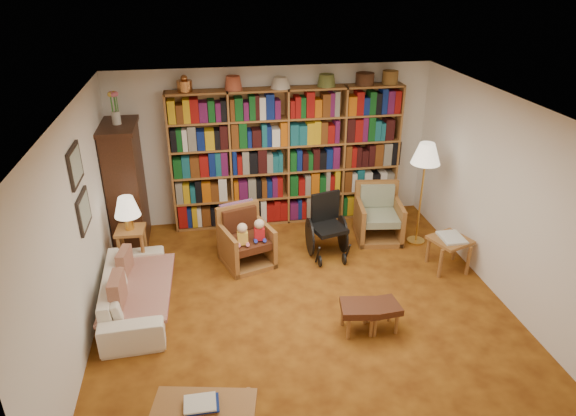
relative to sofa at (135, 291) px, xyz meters
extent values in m
plane|color=#9D5B18|center=(2.05, -0.23, -0.26)|extent=(5.00, 5.00, 0.00)
plane|color=white|center=(2.05, -0.23, 2.24)|extent=(5.00, 5.00, 0.00)
plane|color=white|center=(2.05, 2.27, 0.99)|extent=(5.00, 0.00, 5.00)
plane|color=white|center=(2.05, -2.73, 0.99)|extent=(5.00, 0.00, 5.00)
plane|color=white|center=(-0.45, -0.23, 0.99)|extent=(0.00, 5.00, 5.00)
plane|color=white|center=(4.55, -0.23, 0.99)|extent=(0.00, 5.00, 5.00)
cube|color=#9C6330|center=(2.25, 2.11, 0.84)|extent=(3.60, 0.30, 2.20)
cube|color=#3D1D10|center=(-0.21, 1.77, 0.64)|extent=(0.45, 0.90, 1.80)
cube|color=#3D1D10|center=(-0.21, 1.77, 1.57)|extent=(0.50, 0.95, 0.06)
cylinder|color=beige|center=(-0.21, 1.77, 1.69)|extent=(0.12, 0.12, 0.18)
cube|color=black|center=(-0.43, 0.07, 1.64)|extent=(0.03, 0.52, 0.42)
cube|color=gray|center=(-0.42, 0.07, 1.64)|extent=(0.01, 0.44, 0.34)
cube|color=black|center=(-0.43, 0.07, 1.09)|extent=(0.03, 0.52, 0.42)
cube|color=gray|center=(-0.42, 0.07, 1.09)|extent=(0.01, 0.44, 0.34)
imported|color=#F4E7CF|center=(0.00, 0.00, 0.00)|extent=(1.82, 0.78, 0.52)
cube|color=beige|center=(0.05, 0.00, 0.04)|extent=(0.83, 1.48, 0.04)
cube|color=maroon|center=(-0.13, 0.35, 0.19)|extent=(0.17, 0.37, 0.35)
cube|color=maroon|center=(-0.13, -0.35, 0.19)|extent=(0.15, 0.42, 0.41)
cube|color=#9C6330|center=(-0.10, 0.91, 0.37)|extent=(0.40, 0.40, 0.04)
cylinder|color=#9C6330|center=(-0.25, 0.75, 0.04)|extent=(0.05, 0.05, 0.61)
cylinder|color=#9C6330|center=(0.05, 0.75, 0.04)|extent=(0.05, 0.05, 0.61)
cylinder|color=#9C6330|center=(-0.25, 1.06, 0.04)|extent=(0.05, 0.05, 0.61)
cylinder|color=#9C6330|center=(0.05, 1.06, 0.04)|extent=(0.05, 0.05, 0.61)
cylinder|color=gold|center=(-0.10, 0.91, 0.49)|extent=(0.11, 0.11, 0.19)
cone|color=white|center=(-0.10, 0.91, 0.73)|extent=(0.34, 0.34, 0.27)
cube|color=#9C6330|center=(1.46, 0.83, -0.23)|extent=(0.82, 0.84, 0.07)
cube|color=#9C6330|center=(1.16, 0.83, 0.03)|extent=(0.27, 0.66, 0.57)
cube|color=#9C6330|center=(1.75, 0.83, 0.03)|extent=(0.27, 0.66, 0.57)
cube|color=#9C6330|center=(1.46, 1.13, 0.14)|extent=(0.64, 0.27, 0.81)
cube|color=#4F2415|center=(1.46, 0.80, 0.10)|extent=(0.65, 0.69, 0.11)
cube|color=#4F2415|center=(1.46, 1.07, 0.33)|extent=(0.51, 0.24, 0.34)
cube|color=#D0376A|center=(1.46, 1.16, 0.38)|extent=(0.49, 0.21, 0.36)
cube|color=#9C6330|center=(3.53, 1.23, -0.22)|extent=(0.76, 0.78, 0.07)
cube|color=#9C6330|center=(3.23, 1.23, 0.04)|extent=(0.16, 0.70, 0.60)
cube|color=#9C6330|center=(3.83, 1.23, 0.04)|extent=(0.16, 0.70, 0.60)
cube|color=#9C6330|center=(3.53, 1.55, 0.16)|extent=(0.68, 0.16, 0.84)
cube|color=gray|center=(3.53, 1.20, 0.11)|extent=(0.60, 0.65, 0.11)
cube|color=gray|center=(3.53, 1.48, 0.35)|extent=(0.53, 0.16, 0.35)
cube|color=black|center=(2.64, 0.86, 0.18)|extent=(0.54, 0.54, 0.06)
cube|color=black|center=(2.64, 1.08, 0.43)|extent=(0.44, 0.16, 0.44)
cylinder|color=black|center=(2.39, 0.96, 0.01)|extent=(0.03, 0.55, 0.55)
cylinder|color=black|center=(2.88, 0.96, 0.01)|extent=(0.03, 0.55, 0.55)
cylinder|color=black|center=(2.46, 0.58, -0.18)|extent=(0.03, 0.16, 0.16)
cylinder|color=black|center=(2.81, 0.58, -0.18)|extent=(0.03, 0.16, 0.16)
cylinder|color=gold|center=(4.08, 1.02, -0.25)|extent=(0.27, 0.27, 0.03)
cylinder|color=gold|center=(4.08, 1.02, 0.41)|extent=(0.03, 0.03, 1.34)
cone|color=white|center=(4.08, 1.02, 1.17)|extent=(0.42, 0.42, 0.31)
cube|color=#9C6330|center=(4.20, 0.23, 0.19)|extent=(0.62, 0.62, 0.04)
cylinder|color=#9C6330|center=(4.00, 0.03, -0.05)|extent=(0.05, 0.05, 0.43)
cylinder|color=#9C6330|center=(4.40, 0.03, -0.05)|extent=(0.05, 0.05, 0.43)
cylinder|color=#9C6330|center=(4.00, 0.43, -0.05)|extent=(0.05, 0.05, 0.43)
cylinder|color=#9C6330|center=(4.40, 0.43, -0.05)|extent=(0.05, 0.05, 0.43)
cube|color=silver|center=(4.20, 0.23, 0.22)|extent=(0.41, 0.46, 0.03)
cube|color=#4F2415|center=(2.58, -0.87, 0.05)|extent=(0.47, 0.42, 0.08)
cylinder|color=#9C6330|center=(2.42, -1.00, -0.13)|extent=(0.04, 0.04, 0.27)
cylinder|color=#9C6330|center=(2.74, -1.00, -0.13)|extent=(0.04, 0.04, 0.27)
cylinder|color=#9C6330|center=(2.42, -0.75, -0.13)|extent=(0.04, 0.04, 0.27)
cylinder|color=#9C6330|center=(2.74, -0.75, -0.13)|extent=(0.04, 0.04, 0.27)
cube|color=#4F2415|center=(2.84, -0.88, 0.04)|extent=(0.43, 0.37, 0.08)
cylinder|color=#9C6330|center=(2.69, -1.00, -0.13)|extent=(0.04, 0.04, 0.26)
cylinder|color=#9C6330|center=(2.99, -1.00, -0.13)|extent=(0.04, 0.04, 0.26)
cylinder|color=#9C6330|center=(2.69, -0.76, -0.13)|extent=(0.04, 0.04, 0.26)
cylinder|color=#9C6330|center=(2.99, -0.76, -0.13)|extent=(0.04, 0.04, 0.26)
cube|color=#9C6330|center=(0.79, -2.05, 0.06)|extent=(0.98, 0.63, 0.05)
cylinder|color=#9C6330|center=(0.38, -1.87, -0.11)|extent=(0.06, 0.06, 0.29)
cylinder|color=#9C6330|center=(1.20, -1.87, -0.11)|extent=(0.06, 0.06, 0.29)
cube|color=brown|center=(0.79, -2.05, 0.11)|extent=(0.32, 0.27, 0.05)
camera|label=1|loc=(0.96, -5.46, 3.62)|focal=32.00mm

